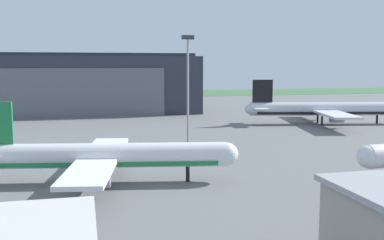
{
  "coord_description": "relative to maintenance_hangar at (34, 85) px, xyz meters",
  "views": [
    {
      "loc": [
        1.55,
        -67.85,
        16.63
      ],
      "look_at": [
        22.17,
        18.83,
        5.69
      ],
      "focal_mm": 42.45,
      "sensor_mm": 36.0,
      "label": 1
    }
  ],
  "objects": [
    {
      "name": "airliner_near_left",
      "position": [
        18.56,
        -96.34,
        -6.01
      ],
      "size": [
        37.14,
        32.15,
        11.56
      ],
      "color": "white",
      "rests_on": "ground_plane"
    },
    {
      "name": "airliner_far_right",
      "position": [
        81.95,
        -45.68,
        -5.71
      ],
      "size": [
        45.39,
        39.42,
        12.43
      ],
      "color": "silver",
      "rests_on": "ground_plane"
    },
    {
      "name": "ground_plane",
      "position": [
        14.67,
        -92.15,
        -9.82
      ],
      "size": [
        440.0,
        440.0,
        0.0
      ],
      "primitive_type": "plane",
      "color": "slate"
    },
    {
      "name": "maintenance_hangar",
      "position": [
        0.0,
        0.0,
        0.0
      ],
      "size": [
        109.44,
        28.48,
        20.56
      ],
      "color": "#2D333D",
      "rests_on": "ground_plane"
    },
    {
      "name": "grass_field_strip",
      "position": [
        14.67,
        97.24,
        -9.78
      ],
      "size": [
        440.0,
        56.0,
        0.08
      ],
      "primitive_type": "cube",
      "color": "#3E6B41",
      "rests_on": "ground_plane"
    },
    {
      "name": "apron_light_mast",
      "position": [
        35.72,
        -74.57,
        2.95
      ],
      "size": [
        2.4,
        0.5,
        22.16
      ],
      "color": "#99999E",
      "rests_on": "ground_plane"
    }
  ]
}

